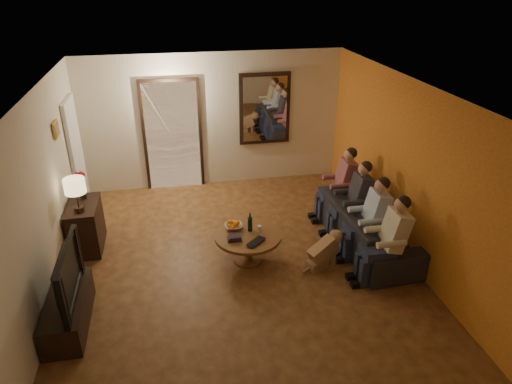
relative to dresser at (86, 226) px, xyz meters
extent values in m
cube|color=#482B13|center=(2.25, -0.99, -0.37)|extent=(5.00, 6.00, 0.01)
cube|color=white|center=(2.25, -0.99, 2.23)|extent=(5.00, 6.00, 0.01)
cube|color=beige|center=(2.25, 2.01, 0.93)|extent=(5.00, 0.02, 2.60)
cube|color=beige|center=(2.25, -3.99, 0.93)|extent=(5.00, 0.02, 2.60)
cube|color=beige|center=(-0.25, -0.99, 0.93)|extent=(0.02, 6.00, 2.60)
cube|color=beige|center=(4.75, -0.99, 0.93)|extent=(0.02, 6.00, 2.60)
cube|color=#C05B20|center=(4.74, -0.99, 0.93)|extent=(0.01, 6.00, 2.60)
cube|color=#FFE0A5|center=(1.45, 1.99, 0.68)|extent=(1.00, 0.06, 2.10)
cube|color=black|center=(1.45, 1.98, 0.68)|extent=(1.12, 0.04, 2.22)
cube|color=silver|center=(1.70, 1.99, 0.53)|extent=(0.45, 0.03, 1.70)
cube|color=black|center=(3.25, 1.97, 1.13)|extent=(1.00, 0.05, 1.40)
cube|color=white|center=(3.25, 1.94, 1.13)|extent=(0.86, 0.02, 1.26)
cube|color=white|center=(-0.21, 1.31, 0.65)|extent=(0.06, 0.85, 2.04)
cube|color=#B28C33|center=(-0.22, 0.31, 1.48)|extent=(0.03, 0.28, 0.24)
cube|color=brown|center=(-0.21, 0.31, 1.48)|extent=(0.01, 0.22, 0.18)
cube|color=black|center=(0.00, 0.00, 0.00)|extent=(0.45, 0.84, 0.74)
cube|color=black|center=(0.00, -1.79, -0.17)|extent=(0.45, 1.20, 0.40)
imported|color=black|center=(0.00, -1.79, 0.37)|extent=(1.18, 0.15, 0.68)
imported|color=black|center=(4.30, -0.79, -0.05)|extent=(2.26, 0.95, 0.65)
cylinder|color=brown|center=(2.40, -0.86, -0.15)|extent=(1.01, 1.01, 0.45)
imported|color=white|center=(2.22, -0.64, 0.11)|extent=(0.26, 0.26, 0.06)
cylinder|color=silver|center=(2.58, -0.81, 0.13)|extent=(0.06, 0.06, 0.10)
imported|color=black|center=(2.50, -1.14, 0.09)|extent=(0.39, 0.38, 0.03)
camera|label=1|loc=(1.40, -6.48, 3.59)|focal=32.00mm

